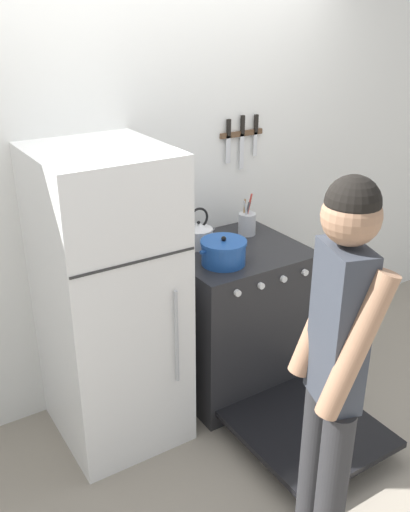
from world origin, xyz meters
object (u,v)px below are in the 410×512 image
at_px(tea_kettle, 199,235).
at_px(person, 335,368).
at_px(refrigerator, 109,301).
at_px(utensil_jar, 247,223).
at_px(dutch_oven_pot, 224,252).
at_px(stove_range, 237,320).

distance_m(tea_kettle, person, 1.43).
height_order(refrigerator, tea_kettle, refrigerator).
relative_size(utensil_jar, person, 0.16).
height_order(refrigerator, utensil_jar, refrigerator).
height_order(dutch_oven_pot, tea_kettle, tea_kettle).
xyz_separation_m(tea_kettle, person, (-0.27, -1.40, -0.01)).
distance_m(dutch_oven_pot, tea_kettle, 0.28).
relative_size(dutch_oven_pot, tea_kettle, 1.23).
distance_m(refrigerator, stove_range, 0.88).
xyz_separation_m(refrigerator, stove_range, (0.81, -0.04, -0.35)).
height_order(refrigerator, dutch_oven_pot, refrigerator).
bearing_deg(refrigerator, tea_kettle, 12.22).
xyz_separation_m(dutch_oven_pot, person, (-0.25, -1.12, -0.01)).
distance_m(refrigerator, utensil_jar, 1.03).
xyz_separation_m(refrigerator, person, (0.38, -1.26, 0.18)).
relative_size(stove_range, person, 0.83).
xyz_separation_m(dutch_oven_pot, tea_kettle, (0.01, 0.28, 0.01)).
bearing_deg(stove_range, dutch_oven_pot, -150.00).
bearing_deg(stove_range, refrigerator, 177.24).
relative_size(stove_range, dutch_oven_pot, 4.85).
relative_size(refrigerator, stove_range, 1.12).
bearing_deg(person, refrigerator, 35.39).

